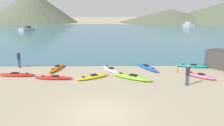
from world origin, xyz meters
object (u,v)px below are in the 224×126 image
object	(u,v)px
kayak_on_sand_6	(199,76)
loose_paddle	(177,70)
kayak_on_sand_8	(53,78)
person_near_foreground	(188,74)
kayak_on_sand_5	(147,67)
kayak_on_sand_4	(192,66)
kayak_on_sand_1	(111,69)
kayak_on_sand_0	(17,75)
kayak_on_sand_7	(92,77)
kayak_on_sand_2	(131,77)
moored_boat_0	(188,25)
person_near_waterline	(19,58)
moored_boat_1	(27,29)
kayak_on_sand_3	(57,68)

from	to	relation	value
kayak_on_sand_6	loose_paddle	bearing A→B (deg)	116.19
kayak_on_sand_8	person_near_foreground	xyz separation A→B (m)	(10.27, -1.62, 0.77)
kayak_on_sand_5	loose_paddle	size ratio (longest dim) A/B	1.30
person_near_foreground	kayak_on_sand_4	bearing A→B (deg)	66.06
kayak_on_sand_1	loose_paddle	bearing A→B (deg)	0.58
kayak_on_sand_0	kayak_on_sand_6	world-z (taller)	kayak_on_sand_6
kayak_on_sand_7	loose_paddle	xyz separation A→B (m)	(7.74, 2.38, -0.12)
kayak_on_sand_0	kayak_on_sand_1	distance (m)	8.10
kayak_on_sand_0	kayak_on_sand_8	size ratio (longest dim) A/B	1.01
kayak_on_sand_8	person_near_foreground	bearing A→B (deg)	-8.98
loose_paddle	kayak_on_sand_4	bearing A→B (deg)	32.30
kayak_on_sand_2	kayak_on_sand_5	world-z (taller)	kayak_on_sand_2
moored_boat_0	person_near_waterline	bearing A→B (deg)	-123.78
moored_boat_1	kayak_on_sand_6	bearing A→B (deg)	-55.61
kayak_on_sand_5	moored_boat_0	world-z (taller)	moored_boat_0
kayak_on_sand_1	kayak_on_sand_8	xyz separation A→B (m)	(-4.63, -2.50, -0.00)
kayak_on_sand_5	kayak_on_sand_7	xyz separation A→B (m)	(-4.99, -2.96, -0.02)
kayak_on_sand_0	kayak_on_sand_4	size ratio (longest dim) A/B	1.05
kayak_on_sand_2	moored_boat_1	xyz separation A→B (m)	(-24.52, 44.42, 0.33)
kayak_on_sand_5	person_near_waterline	distance (m)	12.39
kayak_on_sand_3	loose_paddle	world-z (taller)	kayak_on_sand_3
person_near_foreground	person_near_waterline	world-z (taller)	person_near_waterline
kayak_on_sand_6	loose_paddle	xyz separation A→B (m)	(-1.12, 2.28, -0.15)
kayak_on_sand_2	moored_boat_0	xyz separation A→B (m)	(25.10, 57.08, 0.50)
kayak_on_sand_1	kayak_on_sand_5	world-z (taller)	kayak_on_sand_5
kayak_on_sand_2	moored_boat_1	bearing A→B (deg)	118.90
kayak_on_sand_1	kayak_on_sand_8	bearing A→B (deg)	-151.62
person_near_foreground	loose_paddle	xyz separation A→B (m)	(0.59, 4.19, -0.89)
loose_paddle	kayak_on_sand_5	bearing A→B (deg)	168.06
kayak_on_sand_5	kayak_on_sand_6	xyz separation A→B (m)	(3.87, -2.86, 0.01)
kayak_on_sand_4	loose_paddle	xyz separation A→B (m)	(-1.76, -1.11, -0.12)
kayak_on_sand_4	loose_paddle	size ratio (longest dim) A/B	1.14
kayak_on_sand_5	kayak_on_sand_8	size ratio (longest dim) A/B	1.10
loose_paddle	kayak_on_sand_8	bearing A→B (deg)	-166.71
kayak_on_sand_5	moored_boat_1	bearing A→B (deg)	122.54
kayak_on_sand_0	person_near_foreground	distance (m)	13.83
kayak_on_sand_5	moored_boat_1	size ratio (longest dim) A/B	0.81
kayak_on_sand_1	kayak_on_sand_3	distance (m)	5.05
kayak_on_sand_2	kayak_on_sand_5	size ratio (longest dim) A/B	0.96
person_near_waterline	moored_boat_1	distance (m)	42.93
kayak_on_sand_5	moored_boat_0	size ratio (longest dim) A/B	0.71
moored_boat_0	kayak_on_sand_7	bearing A→B (deg)	-116.43
moored_boat_0	kayak_on_sand_5	bearing A→B (deg)	-113.36
kayak_on_sand_3	person_near_waterline	bearing A→B (deg)	166.73
kayak_on_sand_7	kayak_on_sand_8	size ratio (longest dim) A/B	0.89
kayak_on_sand_3	kayak_on_sand_6	world-z (taller)	kayak_on_sand_3
kayak_on_sand_7	kayak_on_sand_2	bearing A→B (deg)	-3.68
kayak_on_sand_5	kayak_on_sand_8	bearing A→B (deg)	-158.81
moored_boat_1	kayak_on_sand_0	bearing A→B (deg)	-71.09
kayak_on_sand_5	moored_boat_1	world-z (taller)	moored_boat_1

